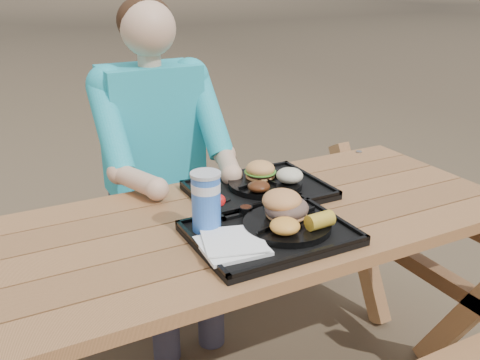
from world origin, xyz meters
name	(u,v)px	position (x,y,z in m)	size (l,w,h in m)	color
picnic_table	(240,318)	(0.00, 0.00, 0.38)	(1.80, 1.49, 0.75)	#999999
tray_near	(270,234)	(0.02, -0.15, 0.76)	(0.45, 0.35, 0.02)	black
tray_far	(259,191)	(0.15, 0.14, 0.76)	(0.45, 0.35, 0.02)	black
plate_near	(287,225)	(0.07, -0.16, 0.78)	(0.26, 0.26, 0.02)	black
plate_far	(265,183)	(0.18, 0.15, 0.78)	(0.26, 0.26, 0.02)	black
napkin_stack	(232,244)	(-0.12, -0.19, 0.78)	(0.17, 0.17, 0.02)	white
soda_cup	(206,203)	(-0.14, -0.06, 0.85)	(0.08, 0.08, 0.17)	blue
condiment_bbq	(246,210)	(0.01, -0.02, 0.78)	(0.04, 0.04, 0.03)	black
condiment_mustard	(271,208)	(0.09, -0.04, 0.78)	(0.05, 0.05, 0.03)	yellow
sandwich	(287,196)	(0.09, -0.12, 0.85)	(0.12, 0.12, 0.13)	#E08F4F
mac_cheese	(285,226)	(0.03, -0.21, 0.81)	(0.09, 0.09, 0.04)	#FCAF42
corn_cob	(320,220)	(0.13, -0.23, 0.81)	(0.08, 0.08, 0.05)	gold
cutlery_far	(212,195)	(-0.02, 0.16, 0.77)	(0.03, 0.14, 0.01)	black
burger	(260,165)	(0.18, 0.19, 0.84)	(0.10, 0.10, 0.09)	#E59950
baked_beans	(259,187)	(0.11, 0.08, 0.81)	(0.08, 0.08, 0.03)	#4E240F
potato_salad	(290,175)	(0.25, 0.10, 0.82)	(0.09, 0.09, 0.05)	beige
diner	(157,183)	(-0.04, 0.67, 0.64)	(0.48, 0.84, 1.28)	#17A597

